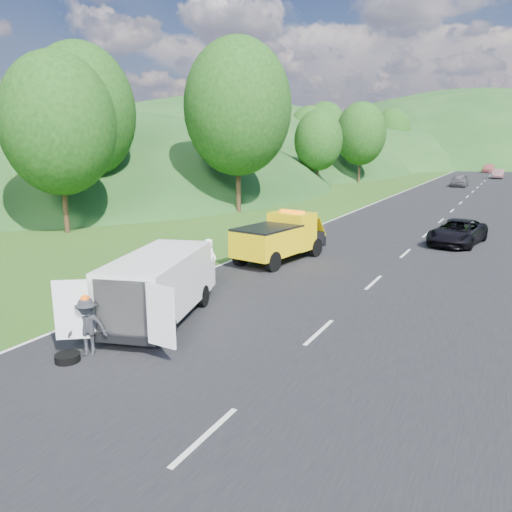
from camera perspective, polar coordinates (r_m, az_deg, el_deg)
The scene contains 14 objects.
ground at distance 17.77m, azimuth 0.46°, elevation -4.99°, with size 320.00×320.00×0.00m, color #38661E.
road_surface at distance 55.48m, azimuth 23.01°, elevation 6.25°, with size 14.00×200.00×0.02m, color black.
tree_line_left at distance 79.84m, azimuth 8.39°, elevation 8.84°, with size 14.00×140.00×14.00m, color #2D5F1B, non-canonical shape.
tow_truck at distance 23.24m, azimuth 2.79°, elevation 2.13°, with size 2.72×5.57×2.30m.
white_van at distance 15.69m, azimuth -10.87°, elevation -3.09°, with size 4.14×6.44×2.12m.
woman at distance 19.75m, azimuth -5.17°, elevation -3.20°, with size 0.65×0.48×1.79m, color white.
child at distance 17.84m, azimuth -5.91°, elevation -4.99°, with size 0.49×0.38×1.00m, color #C7C26A.
worker at distance 14.04m, azimuth -18.49°, elevation -10.68°, with size 1.00×0.57×1.55m, color black.
suitcase at distance 20.31m, azimuth -9.02°, elevation -1.94°, with size 0.39×0.22×0.63m, color #54513F.
spare_tire at distance 13.81m, azimuth -20.70°, elevation -11.27°, with size 0.63×0.63×0.20m, color black.
passing_suv at distance 29.30m, azimuth 21.92°, elevation 1.22°, with size 2.23×4.85×1.35m, color black.
dist_car_a at distance 68.10m, azimuth 22.23°, elevation 7.35°, with size 1.84×4.58×1.56m, color #47464B.
dist_car_b at distance 85.67m, azimuth 25.91°, elevation 7.97°, with size 1.49×4.27×1.41m, color brown.
dist_car_c at distance 102.51m, azimuth 25.02°, elevation 8.66°, with size 2.04×5.01×1.45m, color #AE5857.
Camera 1 is at (7.81, -15.01, 5.46)m, focal length 35.00 mm.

